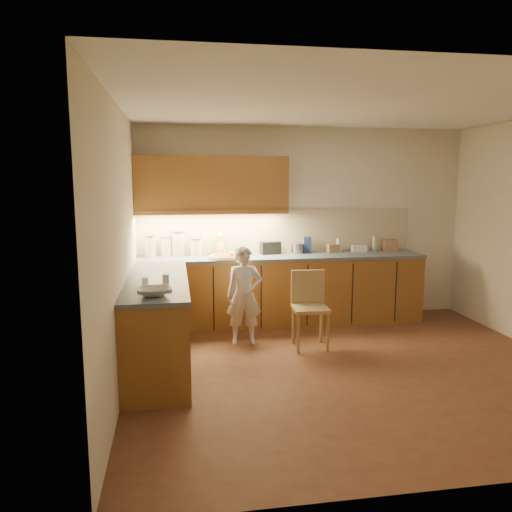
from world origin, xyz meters
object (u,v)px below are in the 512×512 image
pizza_on_board (227,256)px  wooden_chair (309,303)px  toaster (270,248)px  child (244,295)px  oil_jug (220,244)px

pizza_on_board → wooden_chair: bearing=-43.8°
wooden_chair → toaster: bearing=107.4°
pizza_on_board → wooden_chair: pizza_on_board is taller
pizza_on_board → child: (0.13, -0.61, -0.37)m
oil_jug → toaster: oil_jug is taller
wooden_chair → toaster: toaster is taller
wooden_chair → oil_jug: size_ratio=2.94×
oil_jug → toaster: (0.66, -0.06, -0.05)m
child → oil_jug: size_ratio=3.87×
oil_jug → pizza_on_board: bearing=-79.1°
pizza_on_board → child: bearing=-78.0°
pizza_on_board → oil_jug: oil_jug is taller
wooden_chair → pizza_on_board: bearing=140.3°
oil_jug → child: bearing=-78.4°
wooden_chair → child: bearing=168.2°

